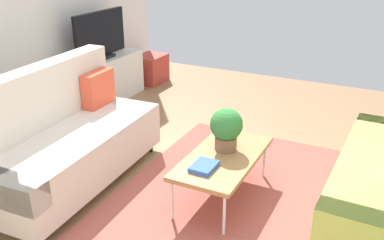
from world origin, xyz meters
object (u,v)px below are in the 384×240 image
object	(u,v)px
potted_plant	(226,128)
table_book_0	(204,166)
vase_0	(69,61)
bottle_0	(92,54)
coffee_table	(223,158)
couch_beige	(65,139)
tv	(100,36)
tv_console	(103,81)
storage_trunk	(151,69)
vase_1	(78,58)

from	to	relation	value
potted_plant	table_book_0	xyz separation A→B (m)	(-0.40, 0.02, -0.19)
table_book_0	vase_0	size ratio (longest dim) A/B	1.29
bottle_0	coffee_table	bearing A→B (deg)	-117.84
couch_beige	tv	xyz separation A→B (m)	(1.89, 1.02, 0.51)
tv_console	storage_trunk	distance (m)	1.11
storage_trunk	vase_1	world-z (taller)	vase_1
table_book_0	coffee_table	bearing A→B (deg)	-9.61
potted_plant	vase_1	bearing A→B (deg)	68.33
couch_beige	table_book_0	bearing A→B (deg)	91.73
tv	coffee_table	bearing A→B (deg)	-121.61
tv_console	storage_trunk	size ratio (longest dim) A/B	2.69
storage_trunk	vase_0	bearing A→B (deg)	174.90
tv	storage_trunk	bearing A→B (deg)	-4.16
storage_trunk	table_book_0	bearing A→B (deg)	-141.28
coffee_table	vase_0	size ratio (longest dim) A/B	5.92
tv_console	bottle_0	world-z (taller)	bottle_0
tv	bottle_0	world-z (taller)	tv
table_book_0	vase_1	distance (m)	2.84
couch_beige	vase_1	bearing A→B (deg)	-146.83
tv	tv_console	bearing A→B (deg)	90.00
tv	vase_0	distance (m)	0.62
vase_1	storage_trunk	bearing A→B (deg)	-5.73
coffee_table	potted_plant	bearing A→B (deg)	11.25
vase_1	potted_plant	bearing A→B (deg)	-111.67
couch_beige	vase_0	xyz separation A→B (m)	(1.31, 1.09, 0.29)
tv_console	vase_1	size ratio (longest dim) A/B	8.26
storage_trunk	vase_1	distance (m)	1.58
couch_beige	coffee_table	bearing A→B (deg)	102.53
couch_beige	storage_trunk	world-z (taller)	couch_beige
coffee_table	storage_trunk	bearing A→B (deg)	42.20
tv	bottle_0	xyz separation A→B (m)	(-0.22, -0.02, -0.19)
couch_beige	potted_plant	xyz separation A→B (m)	(0.51, -1.40, 0.19)
table_book_0	vase_1	bearing A→B (deg)	60.60
potted_plant	vase_0	size ratio (longest dim) A/B	2.09
storage_trunk	table_book_0	size ratio (longest dim) A/B	2.17
tv_console	tv	distance (m)	0.63
coffee_table	vase_0	bearing A→B (deg)	69.86
vase_1	table_book_0	bearing A→B (deg)	-119.40
storage_trunk	potted_plant	size ratio (longest dim) A/B	1.34
tv_console	vase_1	distance (m)	0.57
potted_plant	vase_1	xyz separation A→B (m)	(0.99, 2.48, 0.09)
tv	storage_trunk	size ratio (longest dim) A/B	1.92
couch_beige	table_book_0	distance (m)	1.38
storage_trunk	vase_1	xyz separation A→B (m)	(-1.49, 0.15, 0.50)
tv_console	vase_0	size ratio (longest dim) A/B	7.54
storage_trunk	vase_1	bearing A→B (deg)	174.27
table_book_0	vase_0	distance (m)	2.75
tv_console	table_book_0	size ratio (longest dim) A/B	5.83
storage_trunk	potted_plant	bearing A→B (deg)	-136.76
couch_beige	storage_trunk	distance (m)	3.14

